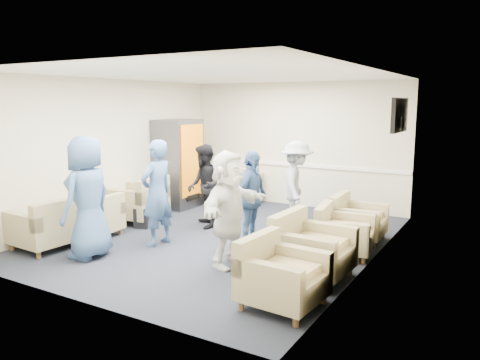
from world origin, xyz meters
The scene contains 25 objects.
floor centered at (0.00, 0.00, 0.00)m, with size 6.00×6.00×0.00m, color black.
ceiling centered at (0.00, 0.00, 2.70)m, with size 6.00×6.00×0.00m, color white.
back_wall centered at (0.00, 3.00, 1.35)m, with size 5.00×0.02×2.70m, color beige.
front_wall centered at (0.00, -3.00, 1.35)m, with size 5.00×0.02×2.70m, color beige.
left_wall centered at (-2.50, 0.00, 1.35)m, with size 0.02×6.00×2.70m, color beige.
right_wall centered at (2.50, 0.00, 1.35)m, with size 0.02×6.00×2.70m, color beige.
chair_rail centered at (0.00, 2.98, 0.90)m, with size 4.98×0.04×0.06m, color white.
tv centered at (2.44, 1.80, 2.05)m, with size 0.10×1.00×0.58m.
armchair_left_near centered at (-1.99, -1.91, 0.34)m, with size 0.90×0.90×0.68m.
armchair_left_mid centered at (-1.86, -1.06, 0.31)m, with size 0.84×0.84×0.62m.
armchair_left_far centered at (-1.93, 0.11, 0.37)m, with size 1.02×1.02×0.74m.
armchair_right_near centered at (2.00, -1.94, 0.33)m, with size 0.89×0.89×0.66m.
armchair_right_midnear centered at (1.96, -0.96, 0.36)m, with size 0.94×0.94×0.72m.
armchair_right_midfar centered at (2.03, 0.16, 0.31)m, with size 0.89×0.89×0.63m.
armchair_right_far centered at (1.99, 1.01, 0.32)m, with size 0.83×0.83×0.64m.
armchair_corner centered at (-1.12, 2.29, 0.37)m, with size 0.96×0.96×0.75m.
vending_machine centered at (-2.09, 1.54, 0.95)m, with size 0.77×0.90×1.90m.
backpack centered at (-1.58, -0.22, 0.23)m, with size 0.30×0.26×0.44m.
pillow centered at (-2.00, -1.91, 0.52)m, with size 0.46×0.35×0.13m, color beige.
person_front_left centered at (-1.14, -1.83, 0.90)m, with size 0.88×0.57×1.80m, color #39598A.
person_mid_left centered at (-0.67, -0.84, 0.85)m, with size 0.62×0.40×1.69m, color #39598A.
person_back_left centered at (-0.64, 0.42, 0.76)m, with size 0.74×0.58×1.52m, color black.
person_back_right centered at (0.83, 1.22, 0.80)m, with size 1.03×0.59×1.59m, color silver.
person_mid_right centered at (0.61, -0.08, 0.76)m, with size 0.89×0.37×1.52m, color #39598A.
person_front_right centered at (0.81, -1.08, 0.81)m, with size 1.50×0.48×1.62m, color silver.
Camera 1 is at (4.13, -6.45, 2.26)m, focal length 35.00 mm.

